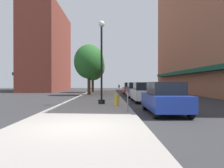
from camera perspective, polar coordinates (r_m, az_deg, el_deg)
name	(u,v)px	position (r m, az deg, el deg)	size (l,w,h in m)	color
ground_plane	(134,97)	(25.81, 5.67, -3.29)	(90.00, 90.00, 0.00)	#2D2D30
sidewalk_slab	(100,96)	(26.67, -3.16, -3.04)	(4.80, 50.00, 0.12)	gray
building_right_brick	(213,17)	(33.85, 24.38, 15.29)	(6.80, 40.00, 20.82)	#9E6047
building_far_background	(48,51)	(46.64, -16.01, 8.08)	(6.80, 18.00, 15.91)	brown
lamppost	(102,60)	(15.98, -2.68, 6.00)	(0.48, 0.48, 5.90)	black
fire_hydrant	(117,100)	(14.58, 1.18, -4.01)	(0.33, 0.26, 0.79)	gold
parking_meter_near	(128,96)	(11.39, 4.01, -3.06)	(0.14, 0.09, 1.31)	slate
parking_meter_far	(119,90)	(20.92, 1.81, -1.53)	(0.14, 0.09, 1.31)	slate
tree_near	(89,62)	(28.87, -5.87, 5.65)	(3.82, 3.82, 6.40)	#422D1E
tree_mid	(93,67)	(37.45, -4.94, 4.45)	(4.04, 4.04, 6.54)	#422D1E
car_blue	(165,98)	(11.95, 13.30, -3.58)	(1.80, 4.30, 1.66)	black
car_white	(144,93)	(18.82, 8.08, -2.16)	(1.80, 4.30, 1.66)	black
car_silver	(135,90)	(24.69, 5.95, -1.57)	(1.80, 4.30, 1.66)	black
car_red	(130,89)	(30.91, 4.59, -1.20)	(1.80, 4.30, 1.66)	black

